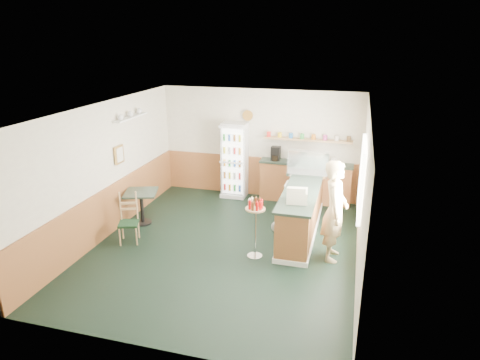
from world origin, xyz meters
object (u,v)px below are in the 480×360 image
(cafe_table, at_px, (141,201))
(cafe_chair, at_px, (130,216))
(shopkeeper, at_px, (335,211))
(condiment_stand, at_px, (255,219))
(display_case, at_px, (308,164))
(drinks_fridge, at_px, (235,160))
(cash_register, at_px, (297,196))

(cafe_table, xyz_separation_m, cafe_chair, (0.17, -0.79, 0.00))
(shopkeeper, height_order, condiment_stand, shopkeeper)
(shopkeeper, xyz_separation_m, condiment_stand, (-1.38, -0.34, -0.17))
(display_case, height_order, cafe_table, display_case)
(cafe_chair, bearing_deg, shopkeeper, -15.49)
(shopkeeper, bearing_deg, condiment_stand, 103.06)
(condiment_stand, height_order, cafe_table, condiment_stand)
(display_case, distance_m, shopkeeper, 1.92)
(drinks_fridge, relative_size, cafe_table, 2.23)
(drinks_fridge, height_order, display_case, drinks_fridge)
(condiment_stand, bearing_deg, cafe_chair, -179.91)
(display_case, relative_size, condiment_stand, 0.77)
(display_case, height_order, shopkeeper, shopkeeper)
(drinks_fridge, distance_m, cash_register, 3.19)
(shopkeeper, bearing_deg, cash_register, 80.56)
(drinks_fridge, distance_m, cafe_table, 2.67)
(display_case, distance_m, cafe_table, 3.72)
(drinks_fridge, relative_size, shopkeeper, 1.00)
(condiment_stand, height_order, cafe_chair, condiment_stand)
(cash_register, xyz_separation_m, cafe_table, (-3.40, 0.34, -0.60))
(shopkeeper, distance_m, condiment_stand, 1.43)
(drinks_fridge, relative_size, cafe_chair, 1.88)
(shopkeeper, bearing_deg, cafe_table, 83.13)
(cafe_chair, bearing_deg, condiment_stand, -20.37)
(cash_register, relative_size, cafe_table, 0.47)
(condiment_stand, xyz_separation_m, cafe_chair, (-2.55, -0.00, -0.25))
(cash_register, height_order, cafe_chair, cash_register)
(drinks_fridge, bearing_deg, condiment_stand, -67.21)
(cash_register, xyz_separation_m, cafe_chair, (-3.23, -0.45, -0.60))
(drinks_fridge, height_order, condiment_stand, drinks_fridge)
(display_case, bearing_deg, cafe_table, -158.95)
(display_case, height_order, condiment_stand, display_case)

